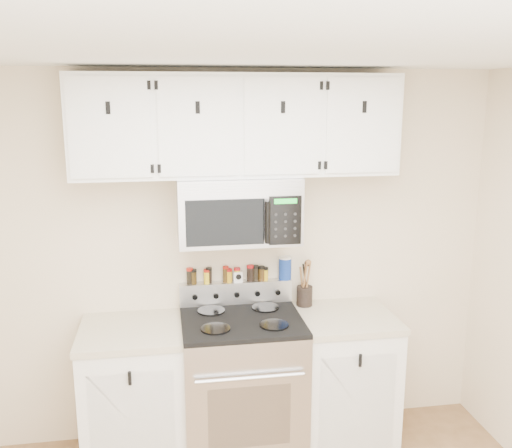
{
  "coord_description": "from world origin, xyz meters",
  "views": [
    {
      "loc": [
        -0.46,
        -1.93,
        2.33
      ],
      "look_at": [
        0.1,
        1.45,
        1.55
      ],
      "focal_mm": 40.0,
      "sensor_mm": 36.0,
      "label": 1
    }
  ],
  "objects_px": {
    "range": "(242,385)",
    "salt_canister": "(285,268)",
    "microwave": "(238,209)",
    "utensil_crock": "(305,294)"
  },
  "relations": [
    {
      "from": "range",
      "to": "salt_canister",
      "type": "bearing_deg",
      "value": 39.7
    },
    {
      "from": "range",
      "to": "salt_canister",
      "type": "height_order",
      "value": "salt_canister"
    },
    {
      "from": "microwave",
      "to": "utensil_crock",
      "type": "bearing_deg",
      "value": 12.71
    },
    {
      "from": "utensil_crock",
      "to": "range",
      "type": "bearing_deg",
      "value": -153.6
    },
    {
      "from": "microwave",
      "to": "salt_canister",
      "type": "relative_size",
      "value": 4.84
    },
    {
      "from": "range",
      "to": "utensil_crock",
      "type": "xyz_separation_m",
      "value": [
        0.47,
        0.23,
        0.51
      ]
    },
    {
      "from": "microwave",
      "to": "salt_canister",
      "type": "height_order",
      "value": "microwave"
    },
    {
      "from": "microwave",
      "to": "salt_canister",
      "type": "xyz_separation_m",
      "value": [
        0.34,
        0.16,
        -0.45
      ]
    },
    {
      "from": "microwave",
      "to": "salt_canister",
      "type": "bearing_deg",
      "value": 24.61
    },
    {
      "from": "microwave",
      "to": "utensil_crock",
      "type": "xyz_separation_m",
      "value": [
        0.47,
        0.11,
        -0.63
      ]
    }
  ]
}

